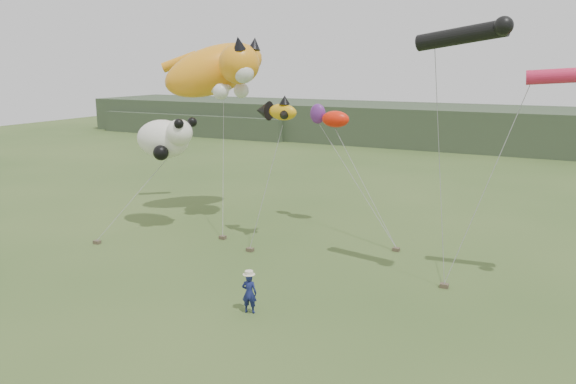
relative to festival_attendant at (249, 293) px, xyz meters
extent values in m
plane|color=#385123|center=(-1.63, 0.47, -0.71)|extent=(120.00, 120.00, 0.00)
cube|color=#2D3D28|center=(-1.63, 45.47, 1.29)|extent=(90.00, 12.00, 4.00)
cube|color=#2D3D28|center=(-31.63, 42.47, 0.54)|extent=(25.00, 8.00, 2.50)
imported|color=navy|center=(0.00, 0.00, 0.00)|extent=(0.59, 0.46, 1.41)
cube|color=brown|center=(-5.41, 6.58, -0.63)|extent=(0.31, 0.25, 0.16)
cube|color=brown|center=(-3.28, 5.58, -0.63)|extent=(0.31, 0.25, 0.16)
cube|color=brown|center=(5.49, 5.23, -0.63)|extent=(0.31, 0.25, 0.16)
cube|color=brown|center=(-10.31, 3.27, -0.63)|extent=(0.31, 0.25, 0.16)
cube|color=brown|center=(2.64, 8.61, -0.63)|extent=(0.31, 0.25, 0.16)
ellipsoid|color=orange|center=(-8.24, 10.45, 7.29)|extent=(6.12, 5.85, 4.01)
sphere|color=orange|center=(-5.96, 9.31, 7.63)|extent=(2.05, 2.05, 2.05)
cone|color=black|center=(-5.62, 8.74, 8.60)|extent=(0.64, 0.78, 0.77)
cone|color=black|center=(-5.39, 9.88, 8.60)|extent=(0.64, 0.74, 0.73)
sphere|color=silver|center=(-5.51, 8.97, 7.18)|extent=(1.03, 1.03, 1.03)
ellipsoid|color=silver|center=(-8.01, 10.11, 6.38)|extent=(2.01, 1.00, 0.63)
sphere|color=silver|center=(-6.65, 8.62, 6.26)|extent=(0.80, 0.80, 0.80)
sphere|color=silver|center=(-6.42, 10.22, 6.26)|extent=(0.80, 0.80, 0.80)
cylinder|color=orange|center=(-11.21, 11.36, 7.75)|extent=(2.12, 1.55, 1.24)
ellipsoid|color=gold|center=(-2.41, 7.17, 5.50)|extent=(1.43, 0.67, 0.78)
cone|color=black|center=(-3.60, 7.46, 5.50)|extent=(0.74, 0.93, 0.89)
cone|color=black|center=(-2.31, 7.17, 6.05)|extent=(0.49, 0.49, 0.40)
cone|color=black|center=(-2.11, 6.67, 5.40)|extent=(0.52, 0.55, 0.40)
cone|color=black|center=(-2.11, 7.66, 5.40)|extent=(0.52, 0.55, 0.40)
cylinder|color=black|center=(5.44, 5.54, 8.55)|extent=(3.30, 1.26, 1.02)
sphere|color=black|center=(6.89, 5.03, 8.81)|extent=(0.64, 0.64, 0.64)
cylinder|color=#CD1E44|center=(8.96, 7.01, 7.20)|extent=(2.84, 0.79, 0.69)
ellipsoid|color=white|center=(-9.11, 6.98, 3.92)|extent=(2.92, 1.94, 1.94)
sphere|color=white|center=(-7.81, 6.66, 4.35)|extent=(1.30, 1.30, 1.30)
sphere|color=black|center=(-7.49, 6.22, 4.83)|extent=(0.48, 0.48, 0.48)
sphere|color=black|center=(-7.38, 7.14, 4.83)|extent=(0.48, 0.48, 0.48)
sphere|color=black|center=(-8.57, 6.12, 3.38)|extent=(0.76, 0.76, 0.76)
sphere|color=black|center=(-9.97, 7.30, 3.48)|extent=(0.76, 0.76, 0.76)
ellipsoid|color=red|center=(-1.41, 11.01, 4.91)|extent=(1.43, 0.83, 0.83)
ellipsoid|color=#63267F|center=(-2.50, 11.28, 5.11)|extent=(0.84, 0.56, 1.03)
camera|label=1|loc=(9.19, -15.29, 7.55)|focal=35.00mm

